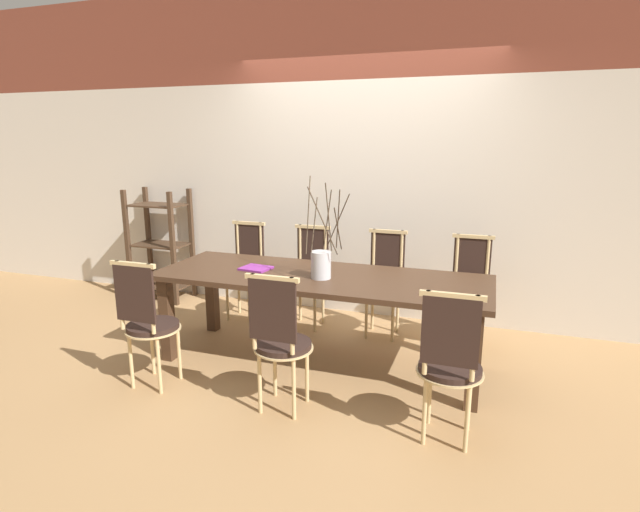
{
  "coord_description": "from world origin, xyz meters",
  "views": [
    {
      "loc": [
        1.21,
        -3.48,
        1.74
      ],
      "look_at": [
        0.0,
        0.0,
        0.87
      ],
      "focal_mm": 28.0,
      "sensor_mm": 36.0,
      "label": 1
    }
  ],
  "objects_px": {
    "book_stack": "(256,268)",
    "chair_far_center": "(384,280)",
    "shelving_rack": "(160,245)",
    "chair_near_center": "(450,362)",
    "vase_centerpiece": "(321,263)",
    "dining_table": "(320,286)"
  },
  "relations": [
    {
      "from": "chair_far_center",
      "to": "book_stack",
      "type": "bearing_deg",
      "value": 40.83
    },
    {
      "from": "dining_table",
      "to": "shelving_rack",
      "type": "distance_m",
      "value": 2.43
    },
    {
      "from": "book_stack",
      "to": "shelving_rack",
      "type": "relative_size",
      "value": 0.2
    },
    {
      "from": "chair_near_center",
      "to": "vase_centerpiece",
      "type": "distance_m",
      "value": 1.27
    },
    {
      "from": "chair_near_center",
      "to": "chair_far_center",
      "type": "height_order",
      "value": "same"
    },
    {
      "from": "book_stack",
      "to": "shelving_rack",
      "type": "xyz_separation_m",
      "value": [
        -1.67,
        1.01,
        -0.13
      ]
    },
    {
      "from": "book_stack",
      "to": "chair_far_center",
      "type": "bearing_deg",
      "value": 40.83
    },
    {
      "from": "chair_near_center",
      "to": "book_stack",
      "type": "height_order",
      "value": "chair_near_center"
    },
    {
      "from": "chair_far_center",
      "to": "book_stack",
      "type": "xyz_separation_m",
      "value": [
        -0.89,
        -0.77,
        0.22
      ]
    },
    {
      "from": "dining_table",
      "to": "vase_centerpiece",
      "type": "bearing_deg",
      "value": -64.71
    },
    {
      "from": "vase_centerpiece",
      "to": "dining_table",
      "type": "bearing_deg",
      "value": 115.29
    },
    {
      "from": "chair_far_center",
      "to": "dining_table",
      "type": "bearing_deg",
      "value": 65.87
    },
    {
      "from": "chair_near_center",
      "to": "book_stack",
      "type": "relative_size",
      "value": 3.81
    },
    {
      "from": "book_stack",
      "to": "shelving_rack",
      "type": "bearing_deg",
      "value": 148.78
    },
    {
      "from": "chair_near_center",
      "to": "book_stack",
      "type": "bearing_deg",
      "value": 154.17
    },
    {
      "from": "shelving_rack",
      "to": "chair_far_center",
      "type": "bearing_deg",
      "value": -5.44
    },
    {
      "from": "vase_centerpiece",
      "to": "book_stack",
      "type": "bearing_deg",
      "value": 172.3
    },
    {
      "from": "chair_far_center",
      "to": "shelving_rack",
      "type": "xyz_separation_m",
      "value": [
        -2.56,
        0.24,
        0.09
      ]
    },
    {
      "from": "dining_table",
      "to": "chair_near_center",
      "type": "relative_size",
      "value": 2.7
    },
    {
      "from": "book_stack",
      "to": "dining_table",
      "type": "bearing_deg",
      "value": -0.12
    },
    {
      "from": "chair_far_center",
      "to": "shelving_rack",
      "type": "relative_size",
      "value": 0.78
    },
    {
      "from": "vase_centerpiece",
      "to": "book_stack",
      "type": "distance_m",
      "value": 0.6
    }
  ]
}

